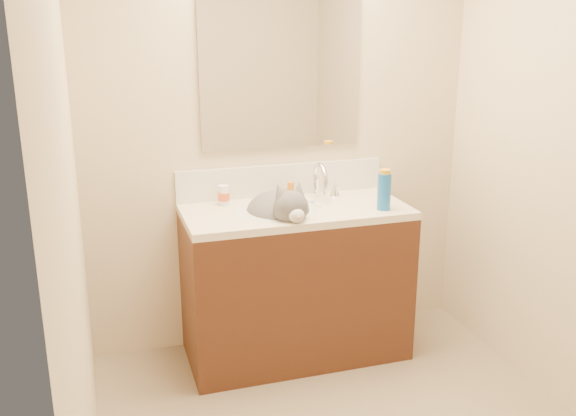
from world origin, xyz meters
TOP-DOWN VIEW (x-y plane):
  - room_shell at (0.00, 0.00)m, footprint 2.24×2.54m
  - vanity_cabinet at (0.00, 0.97)m, footprint 1.20×0.55m
  - counter_slab at (0.00, 0.97)m, footprint 1.20×0.55m
  - basin at (-0.12, 0.94)m, footprint 0.45×0.36m
  - faucet at (0.18, 1.11)m, footprint 0.28×0.20m
  - cat at (-0.09, 0.94)m, footprint 0.42×0.49m
  - backsplash at (0.00, 1.24)m, footprint 1.20×0.02m
  - mirror at (0.00, 1.24)m, footprint 0.90×0.02m
  - pill_bottle at (-0.35, 1.16)m, footprint 0.07×0.07m
  - pill_label at (-0.35, 1.16)m, footprint 0.07×0.07m
  - silver_jar at (0.00, 1.16)m, footprint 0.05×0.05m
  - amber_bottle at (0.03, 1.16)m, footprint 0.05×0.05m
  - toothbrush at (0.12, 1.03)m, footprint 0.04×0.15m
  - toothbrush_head at (0.12, 1.03)m, footprint 0.02×0.03m
  - spray_can at (0.43, 0.81)m, footprint 0.08×0.08m
  - spray_cap at (0.43, 0.81)m, footprint 0.07×0.07m

SIDE VIEW (x-z plane):
  - vanity_cabinet at x=0.00m, z-range 0.00..0.82m
  - basin at x=-0.12m, z-range 0.72..0.86m
  - counter_slab at x=0.00m, z-range 0.82..0.86m
  - cat at x=-0.09m, z-range 0.67..1.02m
  - toothbrush at x=0.12m, z-range 0.86..0.87m
  - toothbrush_head at x=0.12m, z-range 0.86..0.88m
  - silver_jar at x=0.00m, z-range 0.86..0.91m
  - pill_label at x=-0.35m, z-range 0.89..0.93m
  - amber_bottle at x=0.03m, z-range 0.86..0.95m
  - pill_bottle at x=-0.35m, z-range 0.86..0.97m
  - faucet at x=0.18m, z-range 0.84..1.05m
  - backsplash at x=0.00m, z-range 0.86..1.04m
  - spray_can at x=0.43m, z-range 0.86..1.05m
  - spray_cap at x=0.43m, z-range 1.04..1.08m
  - room_shell at x=0.00m, z-range 0.23..2.75m
  - mirror at x=0.00m, z-range 1.14..1.94m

